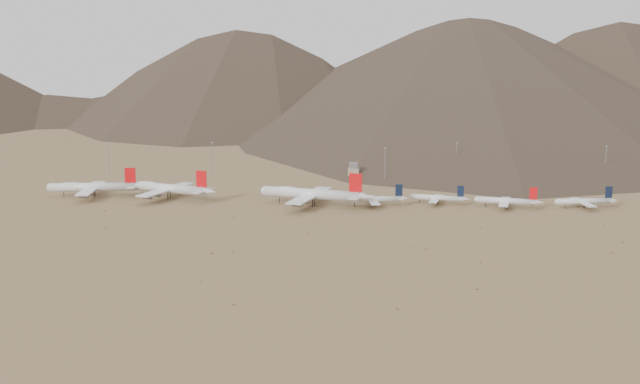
# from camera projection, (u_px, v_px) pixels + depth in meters

# --- Properties ---
(ground) EXTENTS (3000.00, 3000.00, 0.00)m
(ground) POSITION_uv_depth(u_px,v_px,m) (291.00, 213.00, 478.60)
(ground) COLOR #98764F
(ground) RESTS_ON ground
(mountain_ridge) EXTENTS (4400.00, 1000.00, 300.00)m
(mountain_ridge) POSITION_uv_depth(u_px,v_px,m) (365.00, 8.00, 1328.97)
(mountain_ridge) COLOR #4C3A2E
(mountain_ridge) RESTS_ON ground
(widebody_west) EXTENTS (64.66, 50.30, 19.29)m
(widebody_west) POSITION_uv_depth(u_px,v_px,m) (93.00, 187.00, 524.89)
(widebody_west) COLOR silver
(widebody_west) RESTS_ON ground
(widebody_centre) EXTENTS (65.86, 52.45, 20.34)m
(widebody_centre) POSITION_uv_depth(u_px,v_px,m) (168.00, 188.00, 518.41)
(widebody_centre) COLOR silver
(widebody_centre) RESTS_ON ground
(widebody_east) EXTENTS (72.95, 57.47, 22.08)m
(widebody_east) POSITION_uv_depth(u_px,v_px,m) (312.00, 194.00, 496.65)
(widebody_east) COLOR silver
(widebody_east) RESTS_ON ground
(narrowbody_a) EXTENTS (40.76, 29.76, 13.56)m
(narrowbody_a) POSITION_uv_depth(u_px,v_px,m) (375.00, 199.00, 496.51)
(narrowbody_a) COLOR silver
(narrowbody_a) RESTS_ON ground
(narrowbody_b) EXTENTS (37.68, 27.58, 12.56)m
(narrowbody_b) POSITION_uv_depth(u_px,v_px,m) (439.00, 198.00, 502.17)
(narrowbody_b) COLOR silver
(narrowbody_b) RESTS_ON ground
(narrowbody_c) EXTENTS (41.54, 30.38, 13.84)m
(narrowbody_c) POSITION_uv_depth(u_px,v_px,m) (508.00, 201.00, 490.48)
(narrowbody_c) COLOR silver
(narrowbody_c) RESTS_ON ground
(narrowbody_d) EXTENTS (40.05, 29.34, 13.36)m
(narrowbody_d) POSITION_uv_depth(u_px,v_px,m) (586.00, 201.00, 490.74)
(narrowbody_d) COLOR silver
(narrowbody_d) RESTS_ON ground
(control_tower) EXTENTS (8.00, 8.00, 12.00)m
(control_tower) POSITION_uv_depth(u_px,v_px,m) (354.00, 172.00, 591.76)
(control_tower) COLOR tan
(control_tower) RESTS_ON ground
(mast_far_west) EXTENTS (2.00, 0.60, 25.70)m
(mast_far_west) POSITION_uv_depth(u_px,v_px,m) (109.00, 158.00, 600.30)
(mast_far_west) COLOR gray
(mast_far_west) RESTS_ON ground
(mast_west) EXTENTS (2.00, 0.60, 25.70)m
(mast_west) POSITION_uv_depth(u_px,v_px,m) (212.00, 157.00, 603.49)
(mast_west) COLOR gray
(mast_west) RESTS_ON ground
(mast_centre) EXTENTS (2.00, 0.60, 25.70)m
(mast_centre) POSITION_uv_depth(u_px,v_px,m) (385.00, 164.00, 572.58)
(mast_centre) COLOR gray
(mast_centre) RESTS_ON ground
(mast_east) EXTENTS (2.00, 0.60, 25.70)m
(mast_east) POSITION_uv_depth(u_px,v_px,m) (457.00, 157.00, 602.52)
(mast_east) COLOR gray
(mast_east) RESTS_ON ground
(mast_far_east) EXTENTS (2.00, 0.60, 25.70)m
(mast_far_east) POSITION_uv_depth(u_px,v_px,m) (606.00, 161.00, 583.44)
(mast_far_east) COLOR gray
(mast_far_east) RESTS_ON ground
(desert_scrub) EXTENTS (420.61, 168.96, 0.90)m
(desert_scrub) POSITION_uv_depth(u_px,v_px,m) (348.00, 249.00, 396.47)
(desert_scrub) COLOR olive
(desert_scrub) RESTS_ON ground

